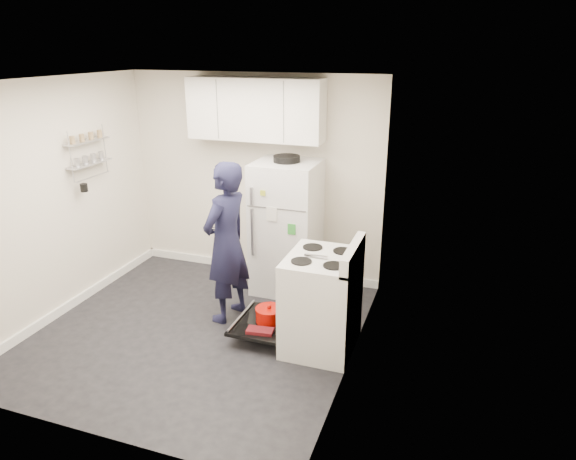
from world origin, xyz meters
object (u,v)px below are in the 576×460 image
at_px(electric_range, 320,303).
at_px(open_oven_door, 266,319).
at_px(person, 226,243).
at_px(refrigerator, 287,227).

bearing_deg(electric_range, open_oven_door, 179.27).
bearing_deg(person, refrigerator, 170.14).
bearing_deg(refrigerator, open_oven_door, -81.77).
bearing_deg(electric_range, refrigerator, 123.36).
distance_m(open_oven_door, refrigerator, 1.26).
distance_m(electric_range, person, 1.18).
relative_size(electric_range, person, 0.64).
height_order(open_oven_door, refrigerator, refrigerator).
relative_size(electric_range, refrigerator, 0.68).
relative_size(electric_range, open_oven_door, 1.57).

